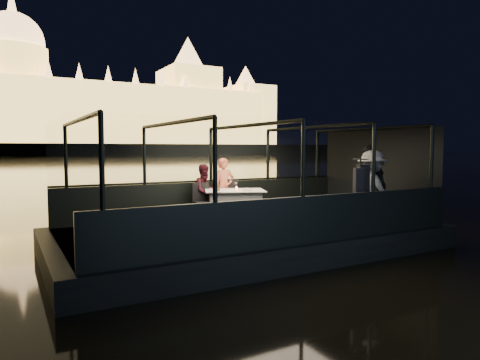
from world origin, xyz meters
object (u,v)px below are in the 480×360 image
chair_port_right (233,200)px  coat_stand (360,191)px  passenger_dark (369,189)px  chair_port_left (204,202)px  person_woman_coral (224,188)px  person_man_maroon (205,189)px  wine_bottle (216,186)px  passenger_stripe (372,190)px  dining_table_central (235,205)px

chair_port_right → coat_stand: 3.40m
coat_stand → passenger_dark: 1.10m
chair_port_left → person_woman_coral: (0.70, 0.27, 0.30)m
chair_port_left → coat_stand: coat_stand is taller
chair_port_left → coat_stand: (2.23, -3.06, 0.45)m
person_woman_coral → passenger_dark: size_ratio=0.82×
person_man_maroon → wine_bottle: bearing=-109.5°
person_woman_coral → wine_bottle: 1.15m
chair_port_right → person_man_maroon: person_man_maroon is taller
person_woman_coral → wine_bottle: bearing=-121.7°
passenger_stripe → wine_bottle: (-2.86, 2.11, 0.06)m
chair_port_left → wine_bottle: 0.80m
dining_table_central → coat_stand: (1.60, -2.61, 0.51)m
passenger_dark → person_woman_coral: bearing=-129.2°
person_man_maroon → passenger_stripe: bearing=-59.7°
chair_port_left → wine_bottle: wine_bottle is taller
chair_port_right → person_woman_coral: bearing=131.7°
coat_stand → person_man_maroon: (-2.07, 3.34, -0.15)m
chair_port_right → person_man_maroon: 0.78m
passenger_dark → wine_bottle: passenger_dark is taller
passenger_stripe → passenger_dark: passenger_dark is taller
chair_port_right → wine_bottle: bearing=-121.9°
chair_port_right → wine_bottle: 1.12m
person_woman_coral → wine_bottle: (-0.67, -0.92, 0.17)m
person_woman_coral → wine_bottle: person_woman_coral is taller
person_woman_coral → wine_bottle: size_ratio=5.24×
person_woman_coral → passenger_stripe: size_ratio=0.88×
passenger_stripe → wine_bottle: size_ratio=5.96×
dining_table_central → passenger_stripe: 3.27m
dining_table_central → chair_port_left: bearing=144.6°
wine_bottle → person_man_maroon: bearing=82.1°
person_woman_coral → passenger_stripe: bearing=-49.8°
coat_stand → person_woman_coral: (-1.52, 3.33, -0.15)m
person_woman_coral → passenger_dark: passenger_dark is taller
dining_table_central → passenger_stripe: (2.26, -2.31, 0.47)m
dining_table_central → chair_port_right: bearing=67.4°
coat_stand → person_man_maroon: bearing=121.7°
person_woman_coral → chair_port_left: bearing=-154.7°
chair_port_right → passenger_stripe: bearing=-34.7°
dining_table_central → passenger_dark: 3.23m
chair_port_left → chair_port_right: size_ratio=0.93×
person_woman_coral → coat_stand: bearing=-61.1°
dining_table_central → person_woman_coral: bearing=84.3°
passenger_stripe → dining_table_central: bearing=46.9°
dining_table_central → chair_port_right: size_ratio=1.48×
person_woman_coral → person_man_maroon: person_woman_coral is taller
chair_port_left → person_woman_coral: bearing=31.7°
dining_table_central → passenger_stripe: size_ratio=0.83×
chair_port_left → passenger_dark: passenger_dark is taller
chair_port_right → chair_port_left: bearing=-161.6°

